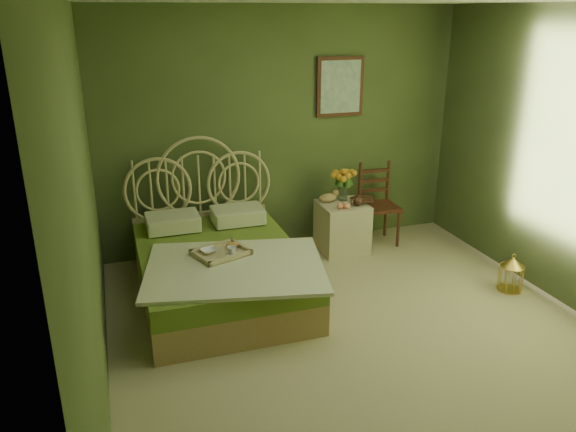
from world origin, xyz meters
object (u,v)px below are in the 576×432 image
object	(u,v)px
bed	(219,266)
nightstand	(342,220)
birdcage	(511,274)
chair	(376,199)

from	to	relation	value
bed	nightstand	size ratio (longest dim) A/B	2.18
nightstand	birdcage	world-z (taller)	nightstand
chair	birdcage	xyz separation A→B (m)	(0.67, -1.54, -0.34)
nightstand	birdcage	distance (m)	1.82
bed	birdcage	xyz separation A→B (m)	(2.66, -0.78, -0.13)
chair	bed	bearing A→B (deg)	-155.67
nightstand	bed	bearing A→B (deg)	-157.57
chair	birdcage	bearing A→B (deg)	-63.20
chair	nightstand	bearing A→B (deg)	-160.35
bed	nightstand	xyz separation A→B (m)	(1.51, 0.62, 0.06)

